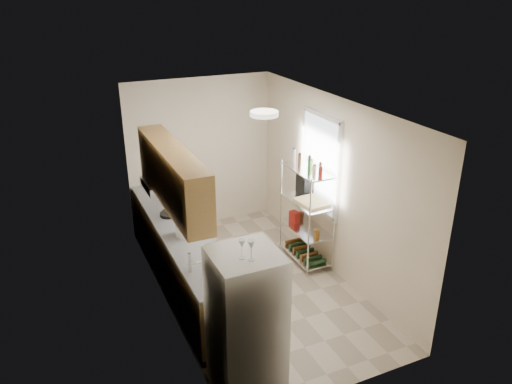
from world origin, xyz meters
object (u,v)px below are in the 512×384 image
rice_cooker (186,227)px  frying_pan_large (169,214)px  refrigerator (246,323)px  espresso_machine (305,183)px  cutting_board (312,202)px

rice_cooker → frying_pan_large: 0.68m
refrigerator → rice_cooker: (-0.03, 1.94, 0.20)m
frying_pan_large → espresso_machine: espresso_machine is taller
refrigerator → frying_pan_large: 2.61m
rice_cooker → cutting_board: rice_cooker is taller
rice_cooker → cutting_board: (1.93, -0.01, 0.02)m
espresso_machine → rice_cooker: bearing=-171.6°
frying_pan_large → cutting_board: bearing=-27.7°
refrigerator → cutting_board: bearing=45.5°
rice_cooker → cutting_board: bearing=-0.3°
refrigerator → rice_cooker: size_ratio=5.97×
frying_pan_large → espresso_machine: size_ratio=0.87×
frying_pan_large → espresso_machine: bearing=-15.8°
refrigerator → espresso_machine: 3.11m
frying_pan_large → espresso_machine: 2.12m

